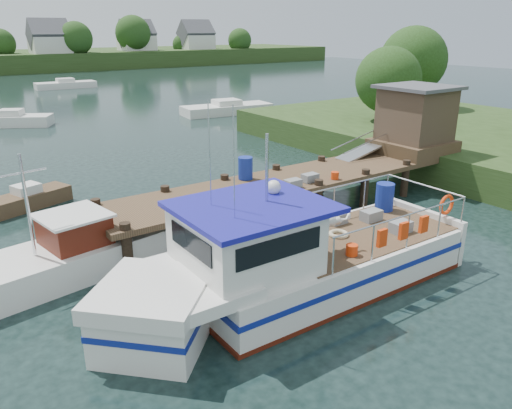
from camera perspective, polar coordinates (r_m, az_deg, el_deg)
ground_plane at (r=18.90m, az=-0.15°, el=-1.88°), size 160.00×160.00×0.00m
dock at (r=22.49m, az=13.64°, el=7.03°), size 16.60×3.00×4.78m
lobster_boat at (r=13.40m, az=3.82°, el=-6.73°), size 11.42×3.45×5.43m
work_boat at (r=15.52m, az=-22.41°, el=-5.99°), size 7.31×3.18×3.82m
moored_rowboat at (r=22.21m, az=-24.61°, el=0.58°), size 3.55×2.22×0.98m
moored_far at (r=65.93m, az=-20.92°, el=12.69°), size 7.00×2.67×1.17m
moored_b at (r=41.64m, az=-26.11°, el=8.68°), size 5.77×4.42×1.23m
moored_c at (r=43.06m, az=-3.35°, el=10.89°), size 7.86×3.53×1.20m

